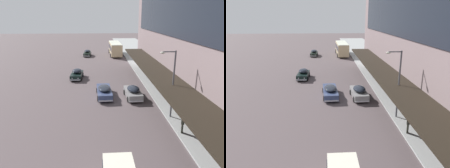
% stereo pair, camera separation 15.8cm
% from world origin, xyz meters
% --- Properties ---
extents(transit_bus_kerbside_front, '(2.91, 9.98, 3.17)m').
position_xyz_m(transit_bus_kerbside_front, '(3.86, 48.71, 1.82)').
color(transit_bus_kerbside_front, tan).
rests_on(transit_bus_kerbside_front, ground).
extents(sedan_trailing_near, '(1.86, 4.58, 1.55)m').
position_xyz_m(sedan_trailing_near, '(-3.15, 48.00, 0.76)').
color(sedan_trailing_near, black).
rests_on(sedan_trailing_near, ground).
extents(sedan_trailing_mid, '(1.98, 5.07, 1.43)m').
position_xyz_m(sedan_trailing_mid, '(0.14, 19.14, 0.72)').
color(sedan_trailing_mid, '#354266').
rests_on(sedan_trailing_mid, ground).
extents(sedan_lead_mid, '(1.93, 4.33, 1.56)m').
position_xyz_m(sedan_lead_mid, '(-3.95, 27.60, 0.76)').
color(sedan_lead_mid, black).
rests_on(sedan_lead_mid, ground).
extents(sedan_oncoming_front, '(1.94, 4.40, 1.56)m').
position_xyz_m(sedan_oncoming_front, '(3.62, 18.44, 0.76)').
color(sedan_oncoming_front, gray).
rests_on(sedan_oncoming_front, ground).
extents(pedestrian_at_kerb, '(0.36, 0.59, 1.86)m').
position_xyz_m(pedestrian_at_kerb, '(6.43, 9.65, 1.18)').
color(pedestrian_at_kerb, '#262720').
rests_on(pedestrian_at_kerb, sidewalk_kerb).
extents(street_lamp, '(1.50, 0.28, 6.51)m').
position_xyz_m(street_lamp, '(6.27, 12.76, 3.97)').
color(street_lamp, '#4C4C51').
rests_on(street_lamp, sidewalk_kerb).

